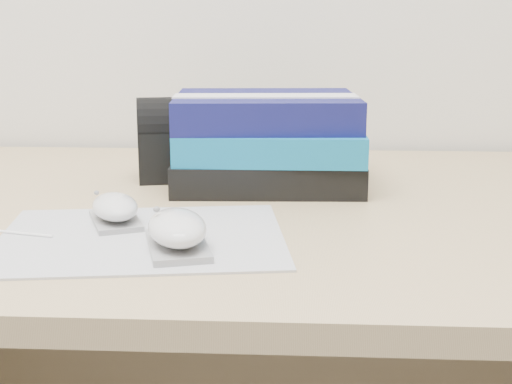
# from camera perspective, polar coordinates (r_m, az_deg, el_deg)

# --- Properties ---
(desk) EXTENTS (1.60, 0.80, 0.73)m
(desk) POSITION_cam_1_polar(r_m,az_deg,el_deg) (1.13, 4.66, -11.62)
(desk) COLOR tan
(desk) RESTS_ON ground
(mousepad) EXTENTS (0.36, 0.30, 0.00)m
(mousepad) POSITION_cam_1_polar(r_m,az_deg,el_deg) (0.84, -9.15, -3.60)
(mousepad) COLOR #93949A
(mousepad) RESTS_ON desk
(mouse_rear) EXTENTS (0.09, 0.11, 0.04)m
(mouse_rear) POSITION_cam_1_polar(r_m,az_deg,el_deg) (0.89, -11.21, -1.35)
(mouse_rear) COLOR gray
(mouse_rear) RESTS_ON mousepad
(mouse_front) EXTENTS (0.09, 0.13, 0.05)m
(mouse_front) POSITION_cam_1_polar(r_m,az_deg,el_deg) (0.78, -6.32, -3.10)
(mouse_front) COLOR gray
(mouse_front) RESTS_ON mousepad
(book_stack) EXTENTS (0.29, 0.23, 0.14)m
(book_stack) POSITION_cam_1_polar(r_m,az_deg,el_deg) (1.08, 0.99, 4.14)
(book_stack) COLOR black
(book_stack) RESTS_ON desk
(pouch) EXTENTS (0.15, 0.12, 0.13)m
(pouch) POSITION_cam_1_polar(r_m,az_deg,el_deg) (1.13, -5.96, 4.23)
(pouch) COLOR black
(pouch) RESTS_ON desk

